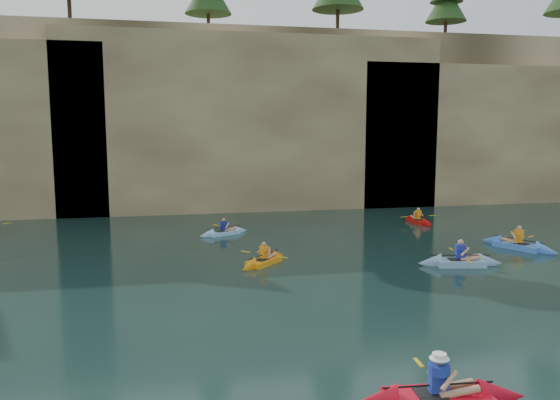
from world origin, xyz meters
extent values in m
plane|color=black|center=(0.00, 0.00, 0.00)|extent=(160.00, 160.00, 0.00)
cube|color=tan|center=(0.00, 30.00, 6.00)|extent=(70.00, 16.00, 12.00)
cube|color=tan|center=(2.00, 22.60, 5.70)|extent=(24.00, 2.40, 11.40)
cube|color=tan|center=(22.00, 22.60, 4.92)|extent=(26.00, 2.40, 9.84)
cube|color=black|center=(-4.00, 21.95, 1.60)|extent=(3.50, 1.00, 3.20)
cube|color=black|center=(10.00, 21.95, 2.25)|extent=(5.00, 1.00, 4.50)
cube|color=red|center=(1.32, -3.00, 0.16)|extent=(2.83, 1.09, 0.32)
cone|color=red|center=(2.62, -3.11, 0.16)|extent=(1.04, 0.91, 0.83)
cube|color=black|center=(1.17, -2.99, 0.29)|extent=(0.59, 0.56, 0.04)
cube|color=#1B3198|center=(1.32, -3.00, 0.59)|extent=(0.38, 0.26, 0.53)
sphere|color=tan|center=(1.32, -3.00, 0.97)|extent=(0.22, 0.22, 0.22)
cylinder|color=black|center=(1.32, -3.00, 0.46)|extent=(2.20, 0.22, 0.04)
cube|color=gold|center=(1.40, -2.00, 0.46)|extent=(0.11, 0.43, 0.02)
cylinder|color=white|center=(1.32, -3.00, 1.01)|extent=(0.38, 0.38, 0.11)
cube|color=orange|center=(0.01, 8.51, 0.12)|extent=(2.06, 2.09, 0.24)
cone|color=orange|center=(0.74, 9.27, 0.12)|extent=(1.03, 1.03, 0.67)
cone|color=orange|center=(-0.73, 7.76, 0.12)|extent=(1.03, 1.03, 0.67)
cube|color=black|center=(-0.10, 8.41, 0.21)|extent=(0.68, 0.68, 0.04)
cube|color=orange|center=(0.01, 8.51, 0.47)|extent=(0.35, 0.35, 0.45)
sphere|color=tan|center=(0.01, 8.51, 0.79)|extent=(0.19, 0.19, 0.19)
cylinder|color=black|center=(0.01, 8.51, 0.38)|extent=(1.40, 1.44, 0.04)
cube|color=gold|center=(-0.63, 9.13, 0.38)|extent=(0.36, 0.35, 0.02)
cube|color=gold|center=(0.64, 7.90, 0.38)|extent=(0.36, 0.35, 0.02)
cube|color=#7DA8D2|center=(7.37, 6.67, 0.14)|extent=(2.63, 1.28, 0.28)
cone|color=#7DA8D2|center=(8.54, 6.45, 0.14)|extent=(1.02, 0.94, 0.78)
cone|color=#7DA8D2|center=(6.21, 6.90, 0.14)|extent=(1.02, 0.94, 0.78)
cube|color=black|center=(7.23, 6.70, 0.25)|extent=(0.63, 0.58, 0.04)
cube|color=#1B2999|center=(7.37, 6.67, 0.56)|extent=(0.39, 0.29, 0.52)
sphere|color=tan|center=(7.37, 6.67, 0.93)|extent=(0.22, 0.22, 0.22)
cylinder|color=black|center=(7.37, 6.67, 0.42)|extent=(2.27, 0.48, 0.04)
cube|color=gold|center=(7.58, 7.71, 0.42)|extent=(0.16, 0.43, 0.02)
cube|color=gold|center=(7.17, 5.64, 0.42)|extent=(0.16, 0.43, 0.02)
cube|color=red|center=(10.07, 15.79, 0.12)|extent=(0.76, 2.27, 0.24)
cone|color=red|center=(10.03, 16.85, 0.12)|extent=(0.68, 0.82, 0.65)
cone|color=red|center=(10.11, 14.73, 0.12)|extent=(0.68, 0.82, 0.65)
cube|color=black|center=(10.07, 15.64, 0.21)|extent=(0.43, 0.56, 0.04)
cube|color=orange|center=(10.07, 15.79, 0.46)|extent=(0.20, 0.30, 0.43)
sphere|color=tan|center=(10.07, 15.79, 0.77)|extent=(0.18, 0.18, 0.18)
cylinder|color=black|center=(10.07, 15.79, 0.38)|extent=(0.11, 1.92, 0.04)
cube|color=gold|center=(9.21, 15.76, 0.38)|extent=(0.42, 0.10, 0.02)
cube|color=gold|center=(10.93, 15.82, 0.38)|extent=(0.42, 0.10, 0.02)
cube|color=gold|center=(-11.79, 18.09, 0.37)|extent=(0.41, 0.26, 0.02)
cube|color=#97C6FD|center=(-0.91, 14.68, 0.11)|extent=(2.18, 1.46, 0.23)
cone|color=#97C6FD|center=(-0.01, 15.09, 0.11)|extent=(0.93, 0.88, 0.63)
cone|color=#97C6FD|center=(-1.81, 14.27, 0.11)|extent=(0.93, 0.88, 0.63)
cube|color=black|center=(-1.04, 14.61, 0.20)|extent=(0.66, 0.58, 0.04)
cube|color=navy|center=(-0.91, 14.68, 0.44)|extent=(0.34, 0.29, 0.42)
sphere|color=tan|center=(-0.91, 14.68, 0.74)|extent=(0.18, 0.18, 0.18)
cylinder|color=black|center=(-0.91, 14.68, 0.37)|extent=(1.70, 0.80, 0.04)
cube|color=gold|center=(-1.25, 15.43, 0.37)|extent=(0.25, 0.42, 0.02)
cube|color=gold|center=(-0.57, 13.93, 0.37)|extent=(0.25, 0.42, 0.02)
cube|color=#4681EF|center=(11.46, 8.86, 0.14)|extent=(1.92, 2.85, 0.28)
cone|color=#4681EF|center=(10.90, 10.04, 0.14)|extent=(1.12, 1.22, 0.77)
cone|color=#4681EF|center=(12.02, 7.68, 0.14)|extent=(1.12, 1.22, 0.77)
cube|color=black|center=(11.53, 8.73, 0.25)|extent=(0.67, 0.70, 0.04)
cube|color=orange|center=(11.46, 8.86, 0.55)|extent=(0.36, 0.41, 0.52)
sphere|color=tan|center=(11.46, 8.86, 0.92)|extent=(0.22, 0.22, 0.22)
cylinder|color=black|center=(11.46, 8.86, 0.42)|extent=(1.01, 2.08, 0.04)
cube|color=gold|center=(10.52, 8.41, 0.42)|extent=(0.41, 0.25, 0.02)
cube|color=gold|center=(12.40, 9.31, 0.42)|extent=(0.41, 0.25, 0.02)
camera|label=1|loc=(-3.66, -12.00, 5.35)|focal=35.00mm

